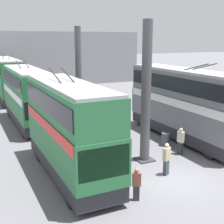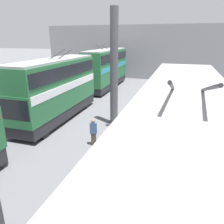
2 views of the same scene
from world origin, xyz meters
The scene contains 6 objects.
depot_back_wall centered at (35.31, 0.00, 4.17)m, with size 0.50×36.00×8.34m.
support_column_far centered at (14.76, 0.00, 4.08)m, with size 1.04×1.04×8.40m.
bus_left_far centered at (5.48, -4.79, 2.96)m, with size 11.08×2.54×5.80m.
bus_right_mid centered at (14.56, 4.79, 2.77)m, with size 9.91×2.54×5.47m.
bus_right_far centered at (27.13, 4.79, 2.84)m, with size 11.16×2.54×5.61m.
person_aisle_midway centered at (11.04, 0.20, 0.91)m, with size 0.35×0.47×1.72m.
Camera 2 is at (-0.42, -4.58, 6.40)m, focal length 35.00 mm.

